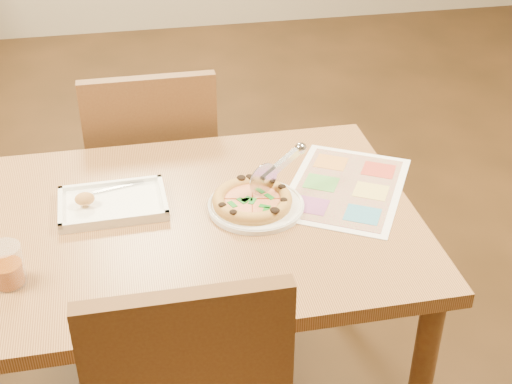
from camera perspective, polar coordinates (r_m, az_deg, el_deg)
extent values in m
cube|color=#A47441|center=(1.86, -7.21, -2.76)|extent=(1.30, 0.85, 0.04)
cylinder|color=brown|center=(2.45, 6.44, -3.27)|extent=(0.06, 0.06, 0.68)
cube|color=brown|center=(1.49, -5.32, -14.76)|extent=(0.42, 0.04, 0.45)
cube|color=brown|center=(2.58, -8.24, 1.50)|extent=(0.42, 0.42, 0.04)
cube|color=brown|center=(2.30, -8.31, 3.92)|extent=(0.42, 0.04, 0.45)
cylinder|color=white|center=(1.87, 0.00, -1.12)|extent=(0.30, 0.30, 0.01)
cylinder|color=gold|center=(1.87, -0.30, -0.82)|extent=(0.21, 0.21, 0.01)
cylinder|color=#DEBA78|center=(1.86, -0.30, -0.63)|extent=(0.17, 0.17, 0.01)
torus|color=gold|center=(1.86, -0.30, -0.60)|extent=(0.21, 0.21, 0.03)
cylinder|color=silver|center=(1.86, 0.60, 1.03)|extent=(0.08, 0.05, 0.09)
cube|color=silver|center=(1.88, 2.11, 2.29)|extent=(0.13, 0.08, 0.07)
cube|color=white|center=(1.91, -11.37, -1.04)|extent=(0.28, 0.20, 0.02)
cube|color=silver|center=(1.91, -11.40, -0.77)|extent=(0.14, 0.04, 0.00)
ellipsoid|color=#D8924D|center=(1.90, -13.55, -0.54)|extent=(0.05, 0.04, 0.03)
cylinder|color=#8F3E0B|center=(1.71, -19.24, -6.16)|extent=(0.07, 0.07, 0.05)
cylinder|color=white|center=(1.69, -19.37, -5.58)|extent=(0.08, 0.08, 0.10)
cube|color=white|center=(1.97, 7.19, 0.36)|extent=(0.47, 0.51, 0.00)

